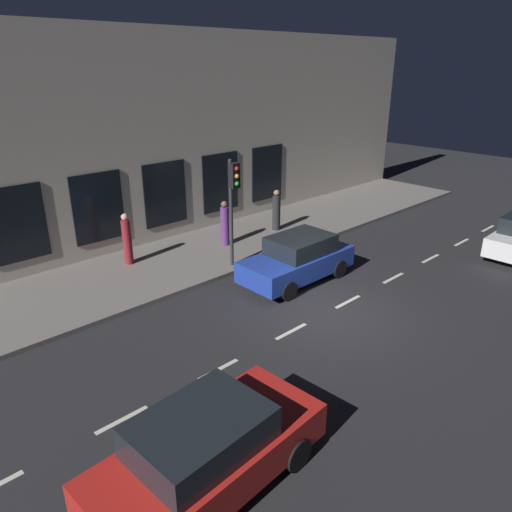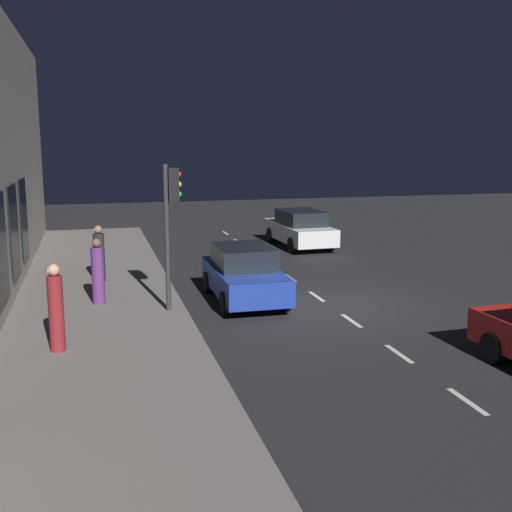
{
  "view_description": "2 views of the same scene",
  "coord_description": "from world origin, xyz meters",
  "px_view_note": "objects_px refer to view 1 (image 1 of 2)",
  "views": [
    {
      "loc": [
        -7.78,
        10.26,
        6.96
      ],
      "look_at": [
        2.43,
        0.66,
        1.29
      ],
      "focal_mm": 33.73,
      "sensor_mm": 36.0,
      "label": 1
    },
    {
      "loc": [
        6.32,
        16.09,
        4.62
      ],
      "look_at": [
        1.89,
        -0.83,
        1.34
      ],
      "focal_mm": 44.45,
      "sensor_mm": 36.0,
      "label": 2
    }
  ],
  "objects_px": {
    "parked_car_2": "(207,451)",
    "pedestrian_1": "(276,211)",
    "pedestrian_2": "(225,225)",
    "pedestrian_0": "(127,240)",
    "parked_car_0": "(298,259)",
    "traffic_light": "(233,193)"
  },
  "relations": [
    {
      "from": "traffic_light",
      "to": "pedestrian_0",
      "type": "bearing_deg",
      "value": 43.36
    },
    {
      "from": "pedestrian_0",
      "to": "pedestrian_2",
      "type": "distance_m",
      "value": 3.9
    },
    {
      "from": "traffic_light",
      "to": "parked_car_0",
      "type": "bearing_deg",
      "value": -155.66
    },
    {
      "from": "parked_car_2",
      "to": "pedestrian_1",
      "type": "xyz_separation_m",
      "value": [
        8.71,
        -10.55,
        0.19
      ]
    },
    {
      "from": "pedestrian_1",
      "to": "parked_car_2",
      "type": "bearing_deg",
      "value": -145.62
    },
    {
      "from": "pedestrian_0",
      "to": "pedestrian_1",
      "type": "height_order",
      "value": "pedestrian_0"
    },
    {
      "from": "parked_car_2",
      "to": "pedestrian_1",
      "type": "bearing_deg",
      "value": 126.28
    },
    {
      "from": "pedestrian_1",
      "to": "pedestrian_2",
      "type": "bearing_deg",
      "value": 173.16
    },
    {
      "from": "pedestrian_2",
      "to": "pedestrian_1",
      "type": "bearing_deg",
      "value": -67.7
    },
    {
      "from": "traffic_light",
      "to": "pedestrian_1",
      "type": "relative_size",
      "value": 2.15
    },
    {
      "from": "pedestrian_2",
      "to": "parked_car_0",
      "type": "bearing_deg",
      "value": -158.52
    },
    {
      "from": "traffic_light",
      "to": "pedestrian_2",
      "type": "height_order",
      "value": "traffic_light"
    },
    {
      "from": "parked_car_2",
      "to": "pedestrian_1",
      "type": "height_order",
      "value": "pedestrian_1"
    },
    {
      "from": "pedestrian_2",
      "to": "traffic_light",
      "type": "bearing_deg",
      "value": 172.44
    },
    {
      "from": "parked_car_2",
      "to": "pedestrian_1",
      "type": "relative_size",
      "value": 2.49
    },
    {
      "from": "traffic_light",
      "to": "pedestrian_1",
      "type": "distance_m",
      "value": 4.74
    },
    {
      "from": "pedestrian_0",
      "to": "pedestrian_1",
      "type": "relative_size",
      "value": 1.06
    },
    {
      "from": "traffic_light",
      "to": "parked_car_0",
      "type": "xyz_separation_m",
      "value": [
        -2.16,
        -0.98,
        -2.04
      ]
    },
    {
      "from": "pedestrian_0",
      "to": "traffic_light",
      "type": "bearing_deg",
      "value": -65.32
    },
    {
      "from": "parked_car_2",
      "to": "pedestrian_2",
      "type": "xyz_separation_m",
      "value": [
        8.8,
        -7.73,
        0.2
      ]
    },
    {
      "from": "pedestrian_1",
      "to": "pedestrian_2",
      "type": "xyz_separation_m",
      "value": [
        0.08,
        2.82,
        0.01
      ]
    },
    {
      "from": "parked_car_0",
      "to": "pedestrian_1",
      "type": "height_order",
      "value": "pedestrian_1"
    }
  ]
}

